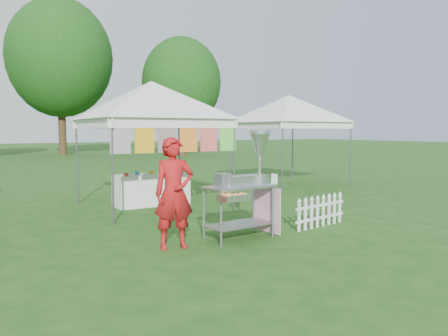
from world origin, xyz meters
TOP-DOWN VIEW (x-y plane):
  - ground at (0.00, 0.00)m, footprint 120.00×120.00m
  - canopy_main at (0.00, 3.49)m, footprint 4.24×4.24m
  - canopy_right at (5.50, 5.00)m, footprint 4.24×4.24m
  - tree_mid at (3.00, 28.00)m, footprint 7.60×7.60m
  - tree_right at (10.00, 22.00)m, footprint 5.60×5.60m
  - donut_cart at (0.22, -0.19)m, footprint 1.32×0.99m
  - vendor at (-1.16, -0.14)m, footprint 0.69×0.51m
  - picket_fence at (1.86, -0.26)m, footprint 1.43×0.24m
  - display_table at (0.09, 3.77)m, footprint 1.80×0.70m

SIDE VIEW (x-z plane):
  - ground at x=0.00m, z-range 0.00..0.00m
  - picket_fence at x=1.86m, z-range 0.01..0.57m
  - display_table at x=0.09m, z-range 0.00..0.76m
  - vendor at x=-1.16m, z-range 0.00..1.74m
  - donut_cart at x=0.22m, z-range 0.16..2.01m
  - canopy_main at x=0.00m, z-range 1.26..4.71m
  - canopy_right at x=5.50m, z-range 1.27..4.72m
  - tree_right at x=10.00m, z-range 0.97..9.39m
  - tree_mid at x=3.00m, z-range 1.38..12.90m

